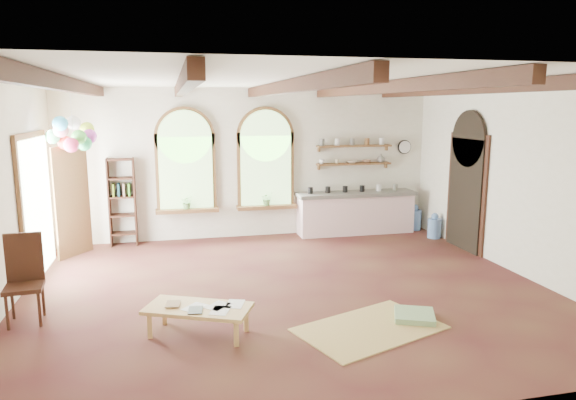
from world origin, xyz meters
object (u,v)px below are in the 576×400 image
object	(u,v)px
kitchen_counter	(356,212)
balloon_cluster	(73,135)
side_chair	(25,297)
coffee_table	(198,310)

from	to	relation	value
kitchen_counter	balloon_cluster	xyz separation A→B (m)	(-5.68, -0.90, 1.85)
kitchen_counter	side_chair	size ratio (longest dim) A/B	2.29
kitchen_counter	side_chair	distance (m)	6.96
balloon_cluster	kitchen_counter	bearing A→B (deg)	8.96
coffee_table	balloon_cluster	bearing A→B (deg)	118.00
kitchen_counter	side_chair	xyz separation A→B (m)	(-5.95, -3.61, -0.14)
coffee_table	side_chair	xyz separation A→B (m)	(-2.20, 0.91, 0.01)
kitchen_counter	balloon_cluster	distance (m)	6.04
balloon_cluster	coffee_table	bearing A→B (deg)	-62.00
coffee_table	balloon_cluster	xyz separation A→B (m)	(-1.93, 3.62, 2.00)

